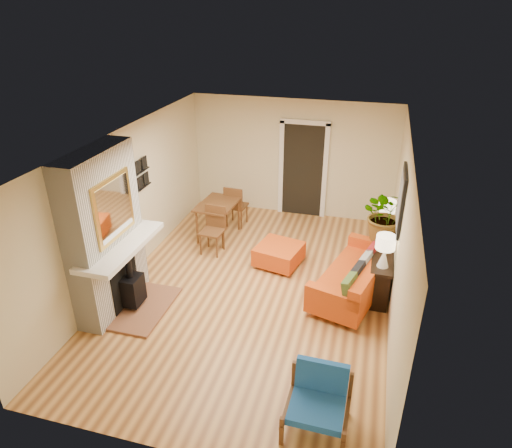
# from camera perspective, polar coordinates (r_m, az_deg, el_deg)

# --- Properties ---
(room_shell) EXTENTS (6.50, 6.50, 6.50)m
(room_shell) POSITION_cam_1_polar(r_m,az_deg,el_deg) (9.54, 7.43, 6.39)
(room_shell) COLOR tan
(room_shell) RESTS_ON ground
(fireplace) EXTENTS (1.09, 1.68, 2.60)m
(fireplace) POSITION_cam_1_polar(r_m,az_deg,el_deg) (7.24, -18.09, -1.59)
(fireplace) COLOR white
(fireplace) RESTS_ON ground
(sofa) EXTENTS (1.38, 2.19, 0.80)m
(sofa) POSITION_cam_1_polar(r_m,az_deg,el_deg) (7.78, 12.68, -6.39)
(sofa) COLOR silver
(sofa) RESTS_ON ground
(ottoman) EXTENTS (0.91, 0.91, 0.39)m
(ottoman) POSITION_cam_1_polar(r_m,az_deg,el_deg) (8.48, 2.88, -3.73)
(ottoman) COLOR silver
(ottoman) RESTS_ON ground
(blue_chair) EXTENTS (0.73, 0.72, 0.75)m
(blue_chair) POSITION_cam_1_polar(r_m,az_deg,el_deg) (5.61, 7.85, -20.59)
(blue_chair) COLOR brown
(blue_chair) RESTS_ON ground
(dining_table) EXTENTS (0.80, 1.74, 0.92)m
(dining_table) POSITION_cam_1_polar(r_m,az_deg,el_deg) (9.28, -4.35, 1.70)
(dining_table) COLOR brown
(dining_table) RESTS_ON ground
(console_table) EXTENTS (0.34, 1.85, 0.72)m
(console_table) POSITION_cam_1_polar(r_m,az_deg,el_deg) (8.06, 15.50, -3.59)
(console_table) COLOR black
(console_table) RESTS_ON ground
(lamp_near) EXTENTS (0.30, 0.30, 0.54)m
(lamp_near) POSITION_cam_1_polar(r_m,az_deg,el_deg) (7.25, 15.83, -2.83)
(lamp_near) COLOR white
(lamp_near) RESTS_ON console_table
(lamp_far) EXTENTS (0.30, 0.30, 0.54)m
(lamp_far) POSITION_cam_1_polar(r_m,az_deg,el_deg) (8.48, 16.01, 1.59)
(lamp_far) COLOR white
(lamp_far) RESTS_ON console_table
(houseplant) EXTENTS (1.03, 0.95, 0.95)m
(houseplant) POSITION_cam_1_polar(r_m,az_deg,el_deg) (8.01, 16.00, 1.14)
(houseplant) COLOR #1E5919
(houseplant) RESTS_ON console_table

